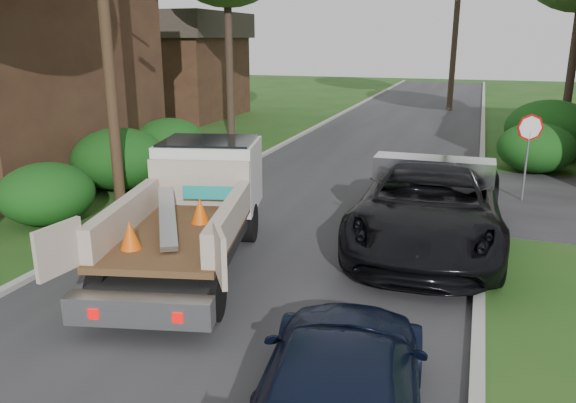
% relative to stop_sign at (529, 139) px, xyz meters
% --- Properties ---
extents(ground, '(120.00, 120.00, 0.00)m').
position_rel_stop_sign_xyz_m(ground, '(-5.20, -9.00, -1.78)').
color(ground, '#1A4614').
rests_on(ground, ground).
extents(road, '(8.00, 90.00, 0.02)m').
position_rel_stop_sign_xyz_m(road, '(-5.20, 1.00, -1.77)').
color(road, '#28282B').
rests_on(road, ground).
extents(curb_left, '(0.20, 90.00, 0.12)m').
position_rel_stop_sign_xyz_m(curb_left, '(-9.30, 1.00, -1.72)').
color(curb_left, '#9E9E99').
rests_on(curb_left, ground).
extents(curb_right, '(0.20, 90.00, 0.12)m').
position_rel_stop_sign_xyz_m(curb_right, '(-1.10, 1.00, -1.72)').
color(curb_right, '#9E9E99').
rests_on(curb_right, ground).
extents(stop_sign, '(0.71, 0.32, 2.48)m').
position_rel_stop_sign_xyz_m(stop_sign, '(0.00, 0.00, 0.00)').
color(stop_sign, slate).
rests_on(stop_sign, ground).
extents(utility_pole, '(2.42, 1.25, 10.00)m').
position_rel_stop_sign_xyz_m(utility_pole, '(-10.68, -4.02, 3.40)').
color(utility_pole, '#382619').
rests_on(utility_pole, ground).
extents(house_left_far, '(7.56, 7.56, 6.00)m').
position_rel_stop_sign_xyz_m(house_left_far, '(-18.70, 13.00, 1.27)').
color(house_left_far, '#382016').
rests_on(house_left_far, ground).
extents(hedge_left_a, '(2.34, 2.34, 1.53)m').
position_rel_stop_sign_xyz_m(hedge_left_a, '(-11.40, -6.00, -1.01)').
color(hedge_left_a, '#0E4010').
rests_on(hedge_left_a, ground).
extents(hedge_left_b, '(2.86, 2.86, 1.87)m').
position_rel_stop_sign_xyz_m(hedge_left_b, '(-11.70, -2.50, -0.84)').
color(hedge_left_b, '#0E4010').
rests_on(hedge_left_b, ground).
extents(hedge_left_c, '(2.60, 2.60, 1.70)m').
position_rel_stop_sign_xyz_m(hedge_left_c, '(-12.00, 1.00, -0.93)').
color(hedge_left_c, '#0E4010').
rests_on(hedge_left_c, ground).
extents(hedge_right_a, '(2.60, 2.60, 1.70)m').
position_rel_stop_sign_xyz_m(hedge_right_a, '(0.60, 4.00, -0.93)').
color(hedge_right_a, '#0E4010').
rests_on(hedge_right_a, ground).
extents(hedge_right_b, '(3.38, 3.38, 2.21)m').
position_rel_stop_sign_xyz_m(hedge_right_b, '(1.30, 7.00, -0.67)').
color(hedge_right_b, '#0E4010').
rests_on(hedge_right_b, ground).
extents(flatbed_truck, '(3.82, 6.44, 2.29)m').
position_rel_stop_sign_xyz_m(flatbed_truck, '(-6.84, -6.63, -0.53)').
color(flatbed_truck, black).
rests_on(flatbed_truck, ground).
extents(black_pickup, '(3.22, 6.74, 1.86)m').
position_rel_stop_sign_xyz_m(black_pickup, '(-2.25, -4.50, -0.85)').
color(black_pickup, black).
rests_on(black_pickup, ground).
extents(navy_suv, '(2.54, 4.97, 1.38)m').
position_rel_stop_sign_xyz_m(navy_suv, '(-2.60, -11.50, -1.09)').
color(navy_suv, black).
rests_on(navy_suv, ground).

